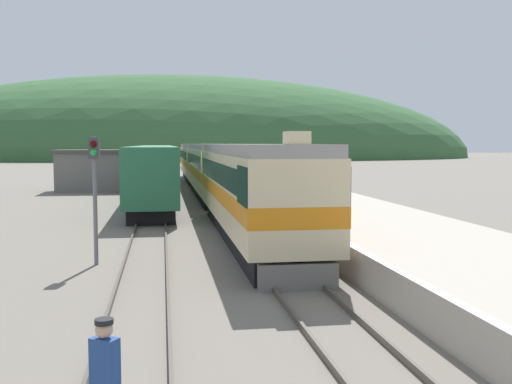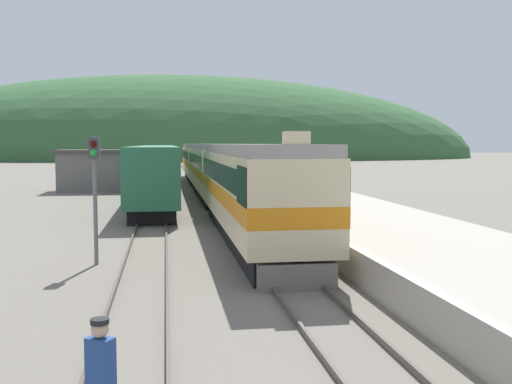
% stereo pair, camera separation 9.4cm
% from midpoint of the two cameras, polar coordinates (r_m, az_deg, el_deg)
% --- Properties ---
extents(track_main, '(1.52, 180.00, 0.16)m').
position_cam_midpoint_polar(track_main, '(74.81, -6.07, 1.52)').
color(track_main, '#4C443D').
rests_on(track_main, ground).
extents(track_siding, '(1.52, 180.00, 0.16)m').
position_cam_midpoint_polar(track_siding, '(74.72, -9.38, 1.48)').
color(track_siding, '#4C443D').
rests_on(track_siding, ground).
extents(platform, '(6.32, 140.00, 1.03)m').
position_cam_midpoint_polar(platform, '(55.40, 0.08, 0.91)').
color(platform, '#ADA393').
rests_on(platform, ground).
extents(distant_hills, '(174.66, 78.59, 46.49)m').
position_cam_midpoint_polar(distant_hills, '(172.68, -7.68, 3.22)').
color(distant_hills, '#335B33').
rests_on(distant_hills, ground).
extents(station_shed, '(7.82, 4.80, 3.58)m').
position_cam_midpoint_polar(station_shed, '(53.94, -14.54, 2.04)').
color(station_shed, slate).
rests_on(station_shed, ground).
extents(express_train_lead_car, '(2.92, 19.03, 4.44)m').
position_cam_midpoint_polar(express_train_lead_car, '(25.52, -0.61, 0.43)').
color(express_train_lead_car, black).
rests_on(express_train_lead_car, ground).
extents(carriage_second, '(2.91, 19.94, 4.08)m').
position_cam_midpoint_polar(carriage_second, '(45.96, -4.31, 2.27)').
color(carriage_second, black).
rests_on(carriage_second, ground).
extents(carriage_third, '(2.91, 19.94, 4.08)m').
position_cam_midpoint_polar(carriage_third, '(66.72, -5.74, 2.98)').
color(carriage_third, black).
rests_on(carriage_third, ground).
extents(siding_train, '(2.90, 39.51, 3.92)m').
position_cam_midpoint_polar(siding_train, '(49.16, -9.65, 2.14)').
color(siding_train, black).
rests_on(siding_train, ground).
extents(signal_post_siding, '(0.36, 0.42, 4.35)m').
position_cam_midpoint_polar(signal_post_siding, '(20.76, -15.26, 1.70)').
color(signal_post_siding, slate).
rests_on(signal_post_siding, ground).
extents(track_worker, '(0.42, 0.39, 1.80)m').
position_cam_midpoint_polar(track_worker, '(8.53, -14.50, -16.55)').
color(track_worker, '#2D2D33').
rests_on(track_worker, ground).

